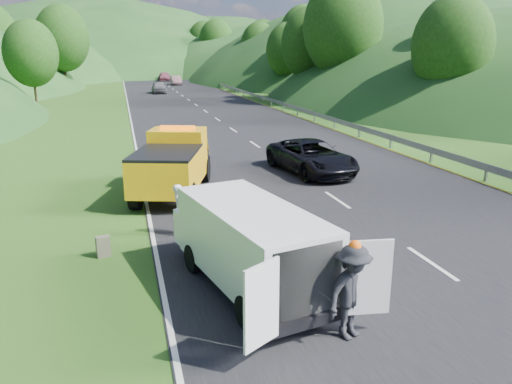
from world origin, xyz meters
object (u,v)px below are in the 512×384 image
object	(u,v)px
passing_suv	(311,173)
tow_truck	(173,163)
suitcase	(103,246)
worker	(350,337)
child	(260,275)
white_van	(248,242)
woman	(181,235)

from	to	relation	value
passing_suv	tow_truck	bearing A→B (deg)	-171.92
suitcase	passing_suv	distance (m)	11.75
worker	child	bearing A→B (deg)	82.49
tow_truck	suitcase	xyz separation A→B (m)	(-2.50, -5.75, -0.93)
worker	tow_truck	bearing A→B (deg)	77.26
child	worker	distance (m)	3.29
passing_suv	white_van	bearing A→B (deg)	-126.54
tow_truck	white_van	bearing A→B (deg)	-67.25
tow_truck	child	xyz separation A→B (m)	(1.27, -7.95, -1.22)
white_van	woman	world-z (taller)	white_van
worker	woman	bearing A→B (deg)	87.18
white_van	suitcase	size ratio (longest dim) A/B	10.48
worker	passing_suv	size ratio (longest dim) A/B	0.36
white_van	tow_truck	bearing A→B (deg)	83.09
suitcase	worker	bearing A→B (deg)	-48.68
tow_truck	white_van	xyz separation A→B (m)	(0.82, -8.57, -0.08)
tow_truck	worker	bearing A→B (deg)	-61.52
child	passing_suv	bearing A→B (deg)	89.41
white_van	woman	size ratio (longest dim) A/B	3.91
suitcase	woman	bearing A→B (deg)	27.27
woman	child	bearing A→B (deg)	-155.40
white_van	passing_suv	world-z (taller)	white_van
tow_truck	worker	size ratio (longest dim) A/B	3.27
tow_truck	woman	bearing A→B (deg)	-76.50
white_van	worker	size ratio (longest dim) A/B	3.22
white_van	passing_suv	size ratio (longest dim) A/B	1.15
worker	passing_suv	bearing A→B (deg)	48.14
tow_truck	worker	distance (m)	11.39
tow_truck	passing_suv	world-z (taller)	tow_truck
woman	passing_suv	xyz separation A→B (m)	(6.71, 6.53, 0.00)
tow_truck	worker	world-z (taller)	tow_truck
tow_truck	white_van	world-z (taller)	tow_truck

